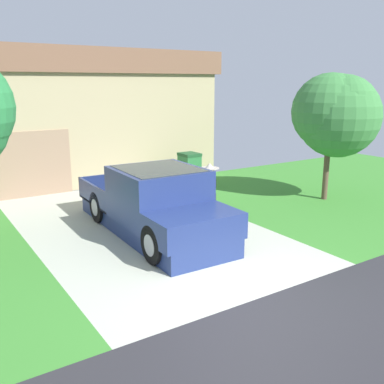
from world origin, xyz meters
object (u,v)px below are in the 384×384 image
object	(u,v)px
pickup_truck	(157,206)
neighbor_tree	(337,113)
handbag	(207,224)
house_with_garage	(51,114)
wheeled_trash_bin	(190,168)
person_with_hat	(209,190)

from	to	relation	value
pickup_truck	neighbor_tree	xyz separation A→B (m)	(6.13, 0.00, 1.92)
handbag	house_with_garage	bearing A→B (deg)	97.47
wheeled_trash_bin	handbag	bearing A→B (deg)	-117.80
handbag	wheeled_trash_bin	xyz separation A→B (m)	(2.26, 4.28, 0.47)
person_with_hat	house_with_garage	bearing A→B (deg)	-96.59
handbag	house_with_garage	size ratio (longest dim) A/B	0.04
person_with_hat	wheeled_trash_bin	xyz separation A→B (m)	(2.03, 4.05, -0.31)
pickup_truck	person_with_hat	xyz separation A→B (m)	(1.45, -0.06, 0.20)
neighbor_tree	house_with_garage	bearing A→B (deg)	125.36
pickup_truck	neighbor_tree	bearing A→B (deg)	-178.57
pickup_truck	wheeled_trash_bin	distance (m)	5.30
pickup_truck	person_with_hat	size ratio (longest dim) A/B	3.25
pickup_truck	handbag	size ratio (longest dim) A/B	11.55
house_with_garage	wheeled_trash_bin	xyz separation A→B (m)	(3.42, -4.57, -1.74)
person_with_hat	neighbor_tree	distance (m)	4.99
handbag	neighbor_tree	xyz separation A→B (m)	(4.91, 0.29, 2.50)
neighbor_tree	wheeled_trash_bin	distance (m)	5.21
neighbor_tree	wheeled_trash_bin	size ratio (longest dim) A/B	3.37
pickup_truck	house_with_garage	distance (m)	8.72
pickup_truck	handbag	bearing A→B (deg)	167.96
person_with_hat	house_with_garage	distance (m)	8.85
wheeled_trash_bin	house_with_garage	bearing A→B (deg)	126.81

